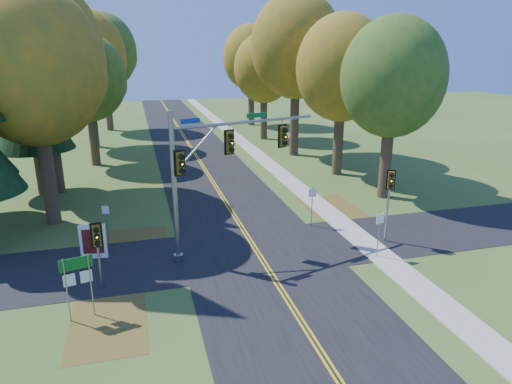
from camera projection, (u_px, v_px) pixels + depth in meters
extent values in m
plane|color=#37571E|center=(266.00, 267.00, 22.91)|extent=(160.00, 160.00, 0.00)
cube|color=black|center=(266.00, 267.00, 22.91)|extent=(8.00, 160.00, 0.02)
cube|color=black|center=(256.00, 250.00, 24.75)|extent=(60.00, 6.00, 0.02)
cube|color=gold|center=(265.00, 267.00, 22.88)|extent=(0.10, 160.00, 0.01)
cube|color=gold|center=(268.00, 266.00, 22.93)|extent=(0.10, 160.00, 0.01)
cube|color=#9E998E|center=(377.00, 253.00, 24.43)|extent=(1.60, 160.00, 0.06)
cube|color=brown|center=(132.00, 248.00, 24.99)|extent=(4.00, 6.00, 0.00)
cube|color=brown|center=(340.00, 214.00, 30.12)|extent=(3.50, 8.00, 0.00)
cube|color=brown|center=(108.00, 322.00, 18.30)|extent=(3.00, 5.00, 0.00)
cylinder|color=#38281C|center=(47.00, 171.00, 27.70)|extent=(0.86, 0.86, 6.75)
ellipsoid|color=#B06E17|center=(32.00, 66.00, 25.84)|extent=(8.00, 8.00, 9.20)
sphere|color=#B06E17|center=(67.00, 78.00, 27.58)|extent=(4.80, 4.80, 4.80)
cylinder|color=#38281C|center=(386.00, 157.00, 32.85)|extent=(0.83, 0.83, 6.08)
ellipsoid|color=#516820|center=(393.00, 77.00, 31.18)|extent=(7.20, 7.20, 8.28)
sphere|color=#516820|center=(402.00, 86.00, 32.74)|extent=(4.32, 4.32, 4.32)
sphere|color=#516820|center=(383.00, 67.00, 29.99)|extent=(3.96, 3.96, 3.96)
cylinder|color=#38281C|center=(53.00, 144.00, 33.80)|extent=(0.89, 0.89, 7.42)
ellipsoid|color=#B06E17|center=(40.00, 49.00, 31.78)|extent=(8.60, 8.60, 9.89)
sphere|color=#B06E17|center=(70.00, 61.00, 33.65)|extent=(5.16, 5.16, 5.16)
sphere|color=#B06E17|center=(12.00, 36.00, 30.36)|extent=(4.73, 4.73, 4.73)
cylinder|color=#38281C|center=(338.00, 138.00, 38.93)|extent=(0.84, 0.84, 6.30)
ellipsoid|color=#B06E17|center=(342.00, 68.00, 37.18)|extent=(7.60, 7.60, 8.74)
sphere|color=#B06E17|center=(352.00, 76.00, 38.84)|extent=(4.56, 4.56, 4.56)
sphere|color=#B06E17|center=(331.00, 59.00, 35.93)|extent=(4.18, 4.18, 4.18)
cylinder|color=#38281C|center=(93.00, 135.00, 42.17)|extent=(0.81, 0.81, 5.62)
ellipsoid|color=#516820|center=(87.00, 77.00, 40.61)|extent=(6.80, 6.80, 7.82)
sphere|color=#516820|center=(104.00, 84.00, 42.09)|extent=(4.08, 4.08, 4.08)
sphere|color=#516820|center=(71.00, 70.00, 39.48)|extent=(3.74, 3.74, 3.74)
cylinder|color=#38281C|center=(295.00, 118.00, 45.92)|extent=(0.90, 0.90, 7.65)
ellipsoid|color=#B06E17|center=(296.00, 46.00, 43.84)|extent=(8.80, 8.80, 10.12)
sphere|color=#B06E17|center=(308.00, 55.00, 45.75)|extent=(5.28, 5.28, 5.28)
sphere|color=#B06E17|center=(284.00, 36.00, 42.38)|extent=(4.84, 4.84, 4.84)
cylinder|color=#38281C|center=(93.00, 115.00, 49.83)|extent=(0.87, 0.87, 6.98)
ellipsoid|color=#B06E17|center=(86.00, 55.00, 47.92)|extent=(8.20, 8.20, 9.43)
sphere|color=#B06E17|center=(104.00, 62.00, 49.70)|extent=(4.92, 4.92, 4.92)
sphere|color=#B06E17|center=(70.00, 47.00, 46.56)|extent=(4.51, 4.51, 4.51)
cylinder|color=#38281C|center=(264.00, 115.00, 54.51)|extent=(0.82, 0.82, 5.85)
ellipsoid|color=#B06E17|center=(264.00, 68.00, 52.90)|extent=(7.00, 7.00, 8.05)
sphere|color=#B06E17|center=(273.00, 74.00, 54.42)|extent=(4.20, 4.20, 4.20)
sphere|color=#B06E17|center=(255.00, 62.00, 51.74)|extent=(3.85, 3.85, 3.85)
cylinder|color=#38281C|center=(108.00, 103.00, 60.14)|extent=(0.88, 0.88, 7.20)
ellipsoid|color=#516820|center=(103.00, 51.00, 58.17)|extent=(8.40, 8.40, 9.66)
sphere|color=#516820|center=(118.00, 58.00, 60.00)|extent=(5.04, 5.04, 5.04)
sphere|color=#516820|center=(90.00, 44.00, 56.78)|extent=(4.62, 4.62, 4.62)
cylinder|color=#38281C|center=(251.00, 102.00, 64.57)|extent=(0.85, 0.85, 6.53)
ellipsoid|color=#B06E17|center=(251.00, 58.00, 62.76)|extent=(7.80, 7.80, 8.97)
sphere|color=#B06E17|center=(260.00, 63.00, 64.46)|extent=(4.68, 4.68, 4.68)
sphere|color=#B06E17|center=(243.00, 52.00, 61.47)|extent=(4.29, 4.29, 4.29)
cylinder|color=#38281C|center=(39.00, 172.00, 33.93)|extent=(0.50, 0.50, 3.42)
cone|color=black|center=(30.00, 112.00, 32.59)|extent=(5.60, 5.60, 5.45)
cone|color=black|center=(22.00, 55.00, 31.42)|extent=(4.57, 4.57, 5.45)
cylinder|color=gray|center=(175.00, 189.00, 22.47)|extent=(0.24, 0.24, 7.72)
cylinder|color=gray|center=(178.00, 257.00, 23.58)|extent=(0.49, 0.49, 0.33)
cylinder|color=gray|center=(247.00, 122.00, 23.62)|extent=(7.99, 2.46, 0.15)
cylinder|color=gray|center=(196.00, 149.00, 22.50)|extent=(2.42, 0.79, 2.28)
cylinder|color=gray|center=(229.00, 128.00, 23.16)|extent=(0.04, 0.04, 0.40)
cube|color=#72590C|center=(229.00, 142.00, 23.38)|extent=(0.45, 0.42, 1.10)
cube|color=black|center=(229.00, 142.00, 23.38)|extent=(0.56, 0.19, 1.30)
sphere|color=orange|center=(231.00, 143.00, 23.18)|extent=(0.20, 0.20, 0.20)
cylinder|color=black|center=(231.00, 136.00, 23.07)|extent=(0.30, 0.24, 0.26)
cylinder|color=black|center=(231.00, 143.00, 23.18)|extent=(0.30, 0.24, 0.26)
cylinder|color=black|center=(232.00, 150.00, 23.28)|extent=(0.30, 0.24, 0.26)
cylinder|color=gray|center=(283.00, 122.00, 24.80)|extent=(0.04, 0.04, 0.40)
cube|color=#72590C|center=(282.00, 136.00, 25.02)|extent=(0.45, 0.42, 1.10)
cube|color=black|center=(282.00, 136.00, 25.02)|extent=(0.56, 0.19, 1.30)
sphere|color=orange|center=(285.00, 137.00, 24.81)|extent=(0.20, 0.20, 0.20)
cylinder|color=black|center=(285.00, 130.00, 24.71)|extent=(0.30, 0.24, 0.26)
cylinder|color=black|center=(285.00, 137.00, 24.81)|extent=(0.30, 0.24, 0.26)
cylinder|color=black|center=(285.00, 143.00, 24.92)|extent=(0.30, 0.24, 0.26)
cube|color=#72590C|center=(180.00, 163.00, 22.07)|extent=(0.45, 0.42, 1.10)
cube|color=black|center=(180.00, 163.00, 22.07)|extent=(0.56, 0.19, 1.30)
sphere|color=orange|center=(182.00, 164.00, 21.86)|extent=(0.20, 0.20, 0.20)
cylinder|color=black|center=(181.00, 157.00, 21.76)|extent=(0.30, 0.24, 0.26)
cylinder|color=black|center=(182.00, 164.00, 21.86)|extent=(0.30, 0.24, 0.26)
cylinder|color=black|center=(182.00, 171.00, 21.97)|extent=(0.30, 0.24, 0.26)
cube|color=navy|center=(190.00, 121.00, 21.97)|extent=(0.97, 0.32, 0.24)
cube|color=#0C5926|center=(257.00, 115.00, 23.82)|extent=(1.18, 0.38, 0.24)
cylinder|color=gray|center=(388.00, 207.00, 25.35)|extent=(0.11, 0.11, 4.17)
cube|color=#72590C|center=(391.00, 180.00, 24.66)|extent=(0.41, 0.39, 0.95)
cube|color=black|center=(391.00, 180.00, 24.66)|extent=(0.46, 0.22, 1.12)
sphere|color=orange|center=(391.00, 181.00, 24.46)|extent=(0.17, 0.17, 0.17)
cylinder|color=black|center=(392.00, 175.00, 24.37)|extent=(0.27, 0.23, 0.23)
cylinder|color=black|center=(391.00, 181.00, 24.46)|extent=(0.27, 0.23, 0.23)
cylinder|color=black|center=(391.00, 186.00, 24.55)|extent=(0.27, 0.23, 0.23)
cylinder|color=gray|center=(99.00, 256.00, 20.49)|extent=(0.12, 0.12, 3.17)
cube|color=#72590C|center=(97.00, 235.00, 19.97)|extent=(0.37, 0.33, 0.99)
cube|color=black|center=(97.00, 235.00, 19.97)|extent=(0.51, 0.09, 1.17)
sphere|color=orange|center=(97.00, 237.00, 19.77)|extent=(0.18, 0.18, 0.18)
cylinder|color=black|center=(96.00, 230.00, 19.67)|extent=(0.25, 0.18, 0.24)
cylinder|color=black|center=(97.00, 237.00, 19.77)|extent=(0.25, 0.18, 0.24)
cylinder|color=black|center=(98.00, 244.00, 19.87)|extent=(0.25, 0.18, 0.24)
cylinder|color=gray|center=(67.00, 291.00, 17.93)|extent=(0.06, 0.06, 2.76)
cylinder|color=gray|center=(91.00, 285.00, 18.37)|extent=(0.06, 0.06, 2.76)
cube|color=#0D5C1A|center=(76.00, 264.00, 17.86)|extent=(1.25, 0.37, 0.51)
cube|color=silver|center=(76.00, 264.00, 17.86)|extent=(1.07, 0.30, 0.07)
cube|color=silver|center=(69.00, 280.00, 17.89)|extent=(0.45, 0.16, 0.51)
cube|color=black|center=(68.00, 273.00, 17.80)|extent=(0.44, 0.13, 0.09)
cube|color=silver|center=(86.00, 276.00, 18.20)|extent=(0.45, 0.16, 0.51)
cube|color=black|center=(85.00, 269.00, 18.11)|extent=(0.44, 0.13, 0.09)
cube|color=white|center=(93.00, 242.00, 23.60)|extent=(1.35, 0.37, 1.86)
cube|color=maroon|center=(93.00, 242.00, 23.48)|extent=(1.02, 0.16, 1.34)
cube|color=white|center=(85.00, 256.00, 23.77)|extent=(0.09, 0.09, 0.31)
cube|color=white|center=(105.00, 255.00, 23.89)|extent=(0.09, 0.09, 0.31)
cylinder|color=gray|center=(312.00, 207.00, 27.76)|extent=(0.06, 0.06, 2.52)
cube|color=silver|center=(313.00, 193.00, 27.47)|extent=(0.48, 0.05, 0.51)
cylinder|color=gray|center=(378.00, 235.00, 23.62)|extent=(0.06, 0.06, 2.49)
cube|color=silver|center=(380.00, 219.00, 23.33)|extent=(0.47, 0.13, 0.51)
cylinder|color=gray|center=(107.00, 223.00, 25.62)|extent=(0.05, 0.05, 2.20)
cube|color=silver|center=(105.00, 210.00, 25.36)|extent=(0.40, 0.20, 0.45)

